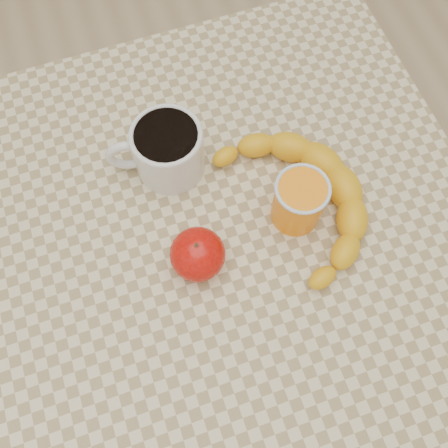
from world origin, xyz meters
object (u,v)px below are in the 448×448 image
object	(u,v)px
apple	(198,254)
banana	(301,199)
table	(224,248)
orange_juice_glass	(299,201)
coffee_mug	(166,149)

from	to	relation	value
apple	banana	world-z (taller)	apple
table	banana	size ratio (longest dim) A/B	2.34
orange_juice_glass	table	bearing A→B (deg)	173.24
coffee_mug	banana	bearing A→B (deg)	-38.94
apple	banana	size ratio (longest dim) A/B	0.26
table	coffee_mug	bearing A→B (deg)	109.13
table	orange_juice_glass	xyz separation A→B (m)	(0.11, -0.01, 0.13)
table	apple	world-z (taller)	apple
table	coffee_mug	distance (m)	0.20
coffee_mug	orange_juice_glass	world-z (taller)	same
table	banana	xyz separation A→B (m)	(0.12, -0.00, 0.11)
table	coffee_mug	size ratio (longest dim) A/B	5.00
apple	orange_juice_glass	bearing A→B (deg)	8.63
coffee_mug	orange_juice_glass	bearing A→B (deg)	-43.01
table	apple	size ratio (longest dim) A/B	9.03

